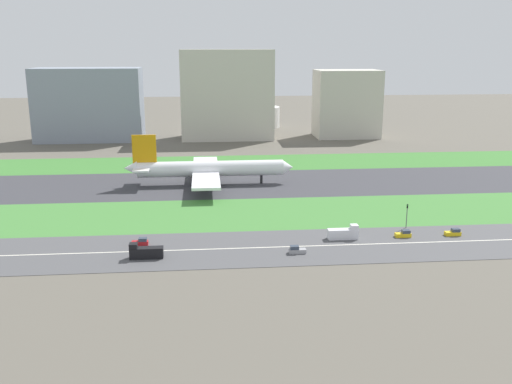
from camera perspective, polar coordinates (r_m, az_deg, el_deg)
The scene contains 18 objects.
ground_plane at distance 223.06m, azimuth 1.55°, elevation 0.89°, with size 800.00×800.00×0.00m, color #5B564C.
runway at distance 223.05m, azimuth 1.55°, elevation 0.90°, with size 280.00×46.00×0.10m, color #38383D.
grass_median_north at distance 262.85m, azimuth 0.50°, elevation 2.98°, with size 280.00×36.00×0.10m, color #3D7A33.
grass_median_south at distance 183.78m, azimuth 3.06°, elevation -2.08°, with size 280.00×36.00×0.10m, color #427F38.
highway at distance 153.76m, azimuth 4.77°, elevation -5.45°, with size 280.00×28.00×0.10m, color #4C4C4F.
highway_centerline at distance 153.74m, azimuth 4.77°, elevation -5.43°, with size 266.00×0.50×0.01m, color silver.
airliner at distance 220.17m, azimuth -4.98°, elevation 2.32°, with size 65.00×56.00×19.70m.
truck_0 at distance 160.32m, azimuth 8.78°, elevation -4.12°, with size 8.40×2.50×4.00m.
car_6 at distance 170.89m, azimuth 19.17°, elevation -3.86°, with size 4.40×1.80×2.00m.
car_5 at distance 148.40m, azimuth 4.09°, elevation -5.82°, with size 4.40×1.80×2.00m.
car_0 at distance 156.98m, azimuth -11.48°, elevation -4.94°, with size 4.40×1.80×2.00m.
car_2 at distance 165.50m, azimuth 14.58°, elevation -4.10°, with size 4.40×1.80×2.00m.
truck_1 at distance 147.12m, azimuth -11.02°, elevation -5.93°, with size 8.40×2.50×4.00m.
traffic_light at distance 172.86m, azimuth 14.88°, elevation -2.16°, with size 0.36×0.50×7.20m.
terminal_building at distance 337.02m, azimuth -16.38°, elevation 8.40°, with size 58.82×24.78×40.47m, color gray.
hangar_building at distance 330.71m, azimuth -2.93°, elevation 9.72°, with size 52.04×26.11×50.39m, color beige.
office_tower at distance 341.37m, azimuth 9.06°, elevation 8.73°, with size 36.51×25.13×38.79m, color beige.
fuel_tank_west at distance 378.97m, azimuth 0.51°, elevation 7.53°, with size 24.38×24.38×13.46m, color silver.
Camera 1 is at (-25.90, -215.33, 52.15)m, focal length 39.93 mm.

